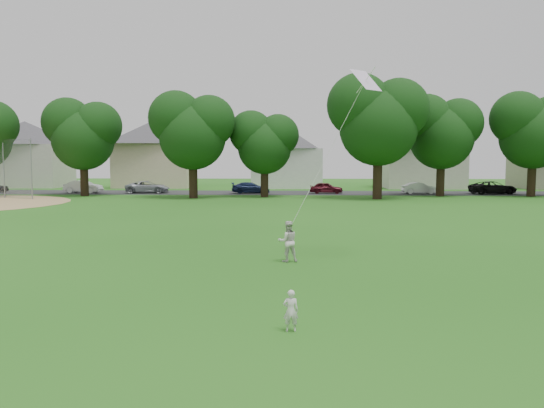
{
  "coord_description": "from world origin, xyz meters",
  "views": [
    {
      "loc": [
        0.83,
        -11.79,
        3.49
      ],
      "look_at": [
        0.26,
        2.0,
        2.3
      ],
      "focal_mm": 35.0,
      "sensor_mm": 36.0,
      "label": 1
    }
  ],
  "objects": [
    {
      "name": "kite",
      "position": [
        1.94,
        6.2,
        3.57
      ],
      "size": [
        1.96,
        1.27,
        5.84
      ],
      "color": "silver",
      "rests_on": "ground"
    },
    {
      "name": "parked_cars",
      "position": [
        0.46,
        41.0,
        0.6
      ],
      "size": [
        64.1,
        2.57,
        1.25
      ],
      "color": "black",
      "rests_on": "ground"
    },
    {
      "name": "toddler",
      "position": [
        0.77,
        -1.34,
        0.43
      ],
      "size": [
        0.33,
        0.23,
        0.86
      ],
      "primitive_type": "imported",
      "rotation": [
        0.0,
        0.0,
        3.22
      ],
      "color": "silver",
      "rests_on": "ground"
    },
    {
      "name": "tree_row",
      "position": [
        4.44,
        35.96,
        6.39
      ],
      "size": [
        79.98,
        10.07,
        11.02
      ],
      "color": "black",
      "rests_on": "ground"
    },
    {
      "name": "house_row",
      "position": [
        1.1,
        52.0,
        5.09
      ],
      "size": [
        77.89,
        13.9,
        10.37
      ],
      "color": "beige",
      "rests_on": "ground"
    },
    {
      "name": "street",
      "position": [
        0.0,
        42.0,
        0.01
      ],
      "size": [
        90.0,
        7.0,
        0.01
      ],
      "primitive_type": "cube",
      "color": "#2D2D30",
      "rests_on": "ground"
    },
    {
      "name": "ground",
      "position": [
        0.0,
        0.0,
        0.0
      ],
      "size": [
        160.0,
        160.0,
        0.0
      ],
      "primitive_type": "plane",
      "color": "#1E5814",
      "rests_on": "ground"
    },
    {
      "name": "older_boy",
      "position": [
        0.63,
        5.92,
        0.7
      ],
      "size": [
        0.78,
        0.67,
        1.39
      ],
      "primitive_type": "imported",
      "rotation": [
        0.0,
        0.0,
        3.38
      ],
      "color": "silver",
      "rests_on": "ground"
    }
  ]
}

